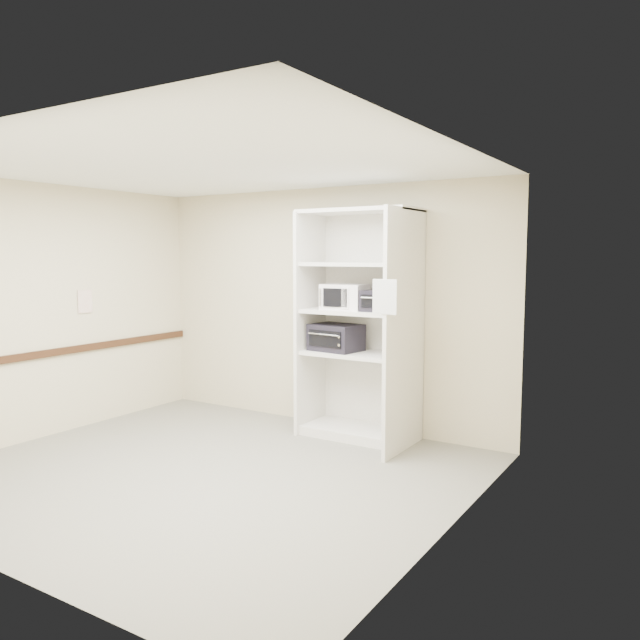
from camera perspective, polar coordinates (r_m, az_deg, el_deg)
The scene contains 12 objects.
floor at distance 5.85m, azimuth -10.29°, elevation -13.58°, with size 4.50×4.00×0.01m, color #635F57.
ceiling at distance 5.56m, azimuth -10.82°, elevation 13.65°, with size 4.50×4.00×0.01m, color white.
wall_back at distance 7.14m, azimuth 0.35°, elevation 1.18°, with size 4.50×0.02×2.70m, color beige.
wall_left at distance 7.25m, azimuth -23.78°, elevation 0.74°, with size 0.02×4.00×2.70m, color beige.
wall_right at distance 4.36m, azimuth 11.84°, elevation -2.01°, with size 0.02×4.00×2.70m, color beige.
shelving_unit at distance 6.58m, azimuth 3.94°, elevation -1.17°, with size 1.24×0.92×2.42m.
microwave at distance 6.62m, azimuth 2.28°, elevation 2.13°, with size 0.45×0.34×0.27m, color white.
toaster_oven_upper at distance 6.39m, azimuth 5.66°, elevation 1.74°, with size 0.38×0.28×0.22m, color black.
toaster_oven_lower at distance 6.71m, azimuth 1.49°, elevation -1.60°, with size 0.51×0.39×0.29m, color black.
paper_sign at distance 5.73m, azimuth 5.92°, elevation 2.12°, with size 0.25×0.01×0.32m, color white.
chair_rail at distance 7.28m, azimuth -23.54°, elevation -2.79°, with size 0.04×3.98×0.08m, color #331B0E.
wall_poster at distance 7.52m, azimuth -20.70°, elevation 1.59°, with size 0.01×0.18×0.26m, color white.
Camera 1 is at (3.73, -4.06, 1.94)m, focal length 35.00 mm.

